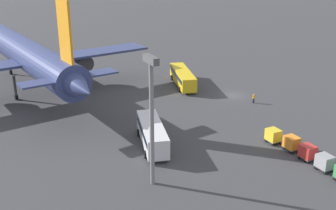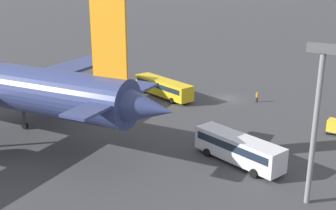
# 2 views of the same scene
# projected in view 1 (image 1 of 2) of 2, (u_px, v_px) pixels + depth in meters

# --- Properties ---
(ground_plane) EXTENTS (600.00, 600.00, 0.00)m
(ground_plane) POSITION_uv_depth(u_px,v_px,m) (233.00, 95.00, 78.90)
(ground_plane) COLOR #38383A
(airplane) EXTENTS (53.69, 46.07, 19.30)m
(airplane) POSITION_uv_depth(u_px,v_px,m) (30.00, 56.00, 77.37)
(airplane) COLOR navy
(airplane) RESTS_ON ground
(shuttle_bus_near) EXTENTS (13.16, 6.32, 3.04)m
(shuttle_bus_near) POSITION_uv_depth(u_px,v_px,m) (183.00, 76.00, 84.14)
(shuttle_bus_near) COLOR gold
(shuttle_bus_near) RESTS_ON ground
(shuttle_bus_far) EXTENTS (11.75, 5.75, 3.22)m
(shuttle_bus_far) POSITION_uv_depth(u_px,v_px,m) (152.00, 133.00, 58.18)
(shuttle_bus_far) COLOR silver
(shuttle_bus_far) RESTS_ON ground
(worker_person) EXTENTS (0.38, 0.38, 1.74)m
(worker_person) POSITION_uv_depth(u_px,v_px,m) (254.00, 98.00, 74.72)
(worker_person) COLOR #1E1E2D
(worker_person) RESTS_ON ground
(cargo_cart_grey) EXTENTS (2.00, 1.68, 2.06)m
(cargo_cart_grey) POSITION_uv_depth(u_px,v_px,m) (325.00, 162.00, 51.77)
(cargo_cart_grey) COLOR #38383D
(cargo_cart_grey) RESTS_ON ground
(cargo_cart_red) EXTENTS (2.00, 1.68, 2.06)m
(cargo_cart_red) POSITION_uv_depth(u_px,v_px,m) (308.00, 152.00, 54.36)
(cargo_cart_red) COLOR #38383D
(cargo_cart_red) RESTS_ON ground
(cargo_cart_orange) EXTENTS (2.00, 1.68, 2.06)m
(cargo_cart_orange) POSITION_uv_depth(u_px,v_px,m) (292.00, 143.00, 56.90)
(cargo_cart_orange) COLOR #38383D
(cargo_cart_orange) RESTS_ON ground
(cargo_cart_yellow) EXTENTS (2.00, 1.68, 2.06)m
(cargo_cart_yellow) POSITION_uv_depth(u_px,v_px,m) (273.00, 135.00, 59.18)
(cargo_cart_yellow) COLOR #38383D
(cargo_cart_yellow) RESTS_ON ground
(light_pole) EXTENTS (2.80, 0.70, 15.30)m
(light_pole) POSITION_uv_depth(u_px,v_px,m) (152.00, 107.00, 46.00)
(light_pole) COLOR slate
(light_pole) RESTS_ON ground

